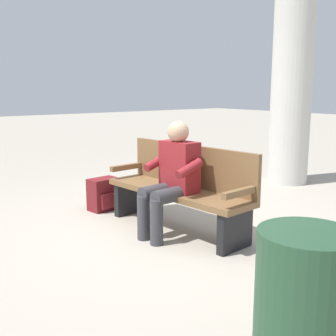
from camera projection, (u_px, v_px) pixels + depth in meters
The scene contains 6 objects.
ground_plane at pixel (176, 229), 4.56m from camera, with size 40.00×40.00×0.00m, color #A89E8E.
bench_near at pixel (181, 187), 4.52m from camera, with size 1.83×0.63×0.90m.
person_seated at pixel (171, 176), 4.26m from camera, with size 0.59×0.60×1.18m.
backpack at pixel (104, 194), 5.26m from camera, with size 0.30×0.38×0.40m.
support_pillar at pixel (292, 68), 6.51m from camera, with size 0.63×0.63×3.61m, color beige.
trash_bin at pixel (303, 320), 1.97m from camera, with size 0.46×0.46×0.87m, color #23472D.
Camera 1 is at (-3.40, 2.72, 1.50)m, focal length 45.14 mm.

